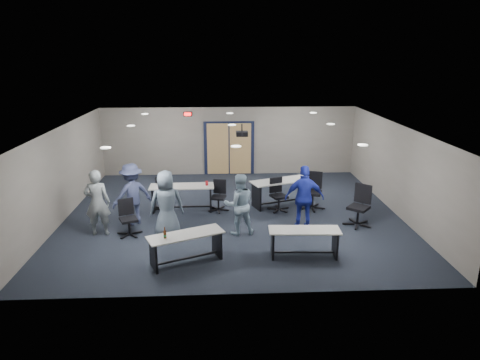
{
  "coord_description": "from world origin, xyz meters",
  "views": [
    {
      "loc": [
        -0.39,
        -12.23,
        4.8
      ],
      "look_at": [
        0.2,
        -0.3,
        1.18
      ],
      "focal_mm": 32.0,
      "sensor_mm": 36.0,
      "label": 1
    }
  ],
  "objects_px": {
    "chair_back_a": "(161,195)",
    "person_navy": "(304,198)",
    "chair_loose_left": "(128,218)",
    "person_back": "(132,194)",
    "table_front_left": "(186,243)",
    "person_gray": "(97,203)",
    "table_back_left": "(182,193)",
    "table_back_right": "(282,188)",
    "person_plaid": "(167,204)",
    "person_lightblue": "(239,204)",
    "chair_back_b": "(218,196)",
    "chair_loose_right": "(359,206)",
    "table_front_right": "(304,238)",
    "chair_back_d": "(313,191)",
    "chair_back_c": "(279,195)"
  },
  "relations": [
    {
      "from": "chair_back_b",
      "to": "chair_loose_left",
      "type": "relative_size",
      "value": 0.98
    },
    {
      "from": "chair_back_d",
      "to": "table_back_left",
      "type": "bearing_deg",
      "value": -161.05
    },
    {
      "from": "table_front_left",
      "to": "person_navy",
      "type": "height_order",
      "value": "person_navy"
    },
    {
      "from": "chair_back_d",
      "to": "person_lightblue",
      "type": "distance_m",
      "value": 3.02
    },
    {
      "from": "chair_loose_left",
      "to": "person_lightblue",
      "type": "bearing_deg",
      "value": -25.52
    },
    {
      "from": "table_front_right",
      "to": "chair_back_b",
      "type": "bearing_deg",
      "value": 125.7
    },
    {
      "from": "person_lightblue",
      "to": "person_gray",
      "type": "bearing_deg",
      "value": -10.7
    },
    {
      "from": "table_front_left",
      "to": "table_back_right",
      "type": "relative_size",
      "value": 0.86
    },
    {
      "from": "chair_loose_left",
      "to": "person_back",
      "type": "xyz_separation_m",
      "value": [
        -0.03,
        0.83,
        0.4
      ]
    },
    {
      "from": "chair_loose_right",
      "to": "table_front_right",
      "type": "bearing_deg",
      "value": -95.32
    },
    {
      "from": "chair_back_a",
      "to": "person_navy",
      "type": "height_order",
      "value": "person_navy"
    },
    {
      "from": "person_gray",
      "to": "chair_back_b",
      "type": "bearing_deg",
      "value": -156.67
    },
    {
      "from": "chair_back_d",
      "to": "chair_loose_left",
      "type": "xyz_separation_m",
      "value": [
        -5.38,
        -1.77,
        -0.09
      ]
    },
    {
      "from": "chair_back_d",
      "to": "person_gray",
      "type": "relative_size",
      "value": 0.64
    },
    {
      "from": "chair_back_d",
      "to": "person_plaid",
      "type": "bearing_deg",
      "value": -136.4
    },
    {
      "from": "chair_back_a",
      "to": "chair_back_b",
      "type": "distance_m",
      "value": 1.81
    },
    {
      "from": "chair_loose_left",
      "to": "person_lightblue",
      "type": "distance_m",
      "value": 3.0
    },
    {
      "from": "table_front_right",
      "to": "chair_loose_right",
      "type": "height_order",
      "value": "chair_loose_right"
    },
    {
      "from": "table_back_right",
      "to": "chair_loose_left",
      "type": "xyz_separation_m",
      "value": [
        -4.47,
        -2.18,
        -0.07
      ]
    },
    {
      "from": "table_back_left",
      "to": "chair_back_d",
      "type": "distance_m",
      "value": 4.08
    },
    {
      "from": "table_back_left",
      "to": "table_back_right",
      "type": "relative_size",
      "value": 0.92
    },
    {
      "from": "person_plaid",
      "to": "person_navy",
      "type": "distance_m",
      "value": 3.75
    },
    {
      "from": "person_navy",
      "to": "chair_back_b",
      "type": "bearing_deg",
      "value": -28.64
    },
    {
      "from": "person_gray",
      "to": "person_lightblue",
      "type": "bearing_deg",
      "value": 174.42
    },
    {
      "from": "chair_back_d",
      "to": "person_plaid",
      "type": "distance_m",
      "value": 4.74
    },
    {
      "from": "chair_back_b",
      "to": "chair_loose_right",
      "type": "xyz_separation_m",
      "value": [
        3.97,
        -1.38,
        0.11
      ]
    },
    {
      "from": "table_front_right",
      "to": "chair_back_c",
      "type": "bearing_deg",
      "value": 96.14
    },
    {
      "from": "table_front_right",
      "to": "chair_loose_left",
      "type": "relative_size",
      "value": 1.76
    },
    {
      "from": "table_back_left",
      "to": "person_navy",
      "type": "relative_size",
      "value": 1.09
    },
    {
      "from": "person_plaid",
      "to": "table_back_right",
      "type": "bearing_deg",
      "value": -154.79
    },
    {
      "from": "table_back_right",
      "to": "chair_back_c",
      "type": "distance_m",
      "value": 0.55
    },
    {
      "from": "person_lightblue",
      "to": "chair_back_a",
      "type": "bearing_deg",
      "value": -48.43
    },
    {
      "from": "table_back_left",
      "to": "person_navy",
      "type": "height_order",
      "value": "person_navy"
    },
    {
      "from": "chair_back_c",
      "to": "person_back",
      "type": "height_order",
      "value": "person_back"
    },
    {
      "from": "table_back_left",
      "to": "chair_back_a",
      "type": "distance_m",
      "value": 0.69
    },
    {
      "from": "chair_back_c",
      "to": "chair_loose_left",
      "type": "bearing_deg",
      "value": 179.11
    },
    {
      "from": "table_front_right",
      "to": "person_navy",
      "type": "height_order",
      "value": "person_navy"
    },
    {
      "from": "chair_loose_right",
      "to": "chair_back_c",
      "type": "bearing_deg",
      "value": -170.89
    },
    {
      "from": "table_back_right",
      "to": "person_lightblue",
      "type": "relative_size",
      "value": 1.27
    },
    {
      "from": "table_front_left",
      "to": "person_back",
      "type": "xyz_separation_m",
      "value": [
        -1.68,
        2.47,
        0.39
      ]
    },
    {
      "from": "chair_back_d",
      "to": "person_navy",
      "type": "distance_m",
      "value": 1.7
    },
    {
      "from": "chair_loose_right",
      "to": "person_navy",
      "type": "relative_size",
      "value": 0.64
    },
    {
      "from": "chair_back_b",
      "to": "chair_back_a",
      "type": "bearing_deg",
      "value": -172.03
    },
    {
      "from": "chair_back_b",
      "to": "chair_back_d",
      "type": "xyz_separation_m",
      "value": [
        2.97,
        0.03,
        0.1
      ]
    },
    {
      "from": "table_front_right",
      "to": "table_back_right",
      "type": "bearing_deg",
      "value": 92.96
    },
    {
      "from": "table_front_left",
      "to": "person_lightblue",
      "type": "distance_m",
      "value": 2.11
    },
    {
      "from": "chair_back_a",
      "to": "person_navy",
      "type": "xyz_separation_m",
      "value": [
        4.18,
        -1.71,
        0.42
      ]
    },
    {
      "from": "table_back_left",
      "to": "table_back_right",
      "type": "bearing_deg",
      "value": 5.19
    },
    {
      "from": "table_front_left",
      "to": "person_gray",
      "type": "height_order",
      "value": "person_gray"
    },
    {
      "from": "table_front_left",
      "to": "chair_back_a",
      "type": "bearing_deg",
      "value": 82.82
    }
  ]
}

